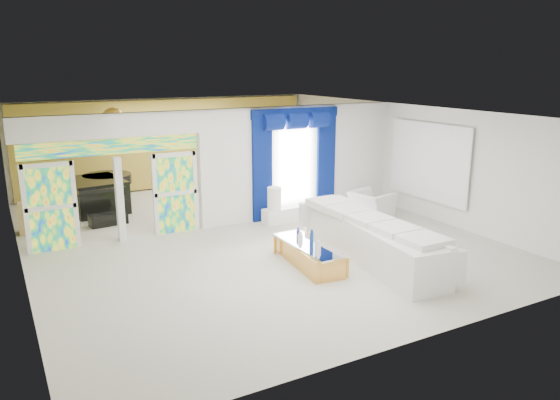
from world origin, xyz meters
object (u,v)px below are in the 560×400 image
coffee_table (309,255)px  armchair (371,204)px  white_sofa (370,240)px  grand_piano (96,195)px  console_table (284,215)px

coffee_table → armchair: (3.46, 2.34, 0.12)m
armchair → white_sofa: bearing=129.7°
white_sofa → grand_piano: (-4.42, 6.86, 0.04)m
coffee_table → armchair: bearing=34.1°
coffee_table → grand_piano: grand_piano is taller
armchair → coffee_table: bearing=112.4°
grand_piano → console_table: bearing=-47.6°
white_sofa → grand_piano: bearing=129.3°
armchair → console_table: bearing=63.0°
grand_piano → coffee_table: bearing=-71.8°
armchair → grand_piano: grand_piano is taller
coffee_table → console_table: bearing=70.1°
console_table → armchair: armchair is taller
white_sofa → armchair: size_ratio=4.14×
coffee_table → console_table: (1.08, 2.99, -0.02)m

